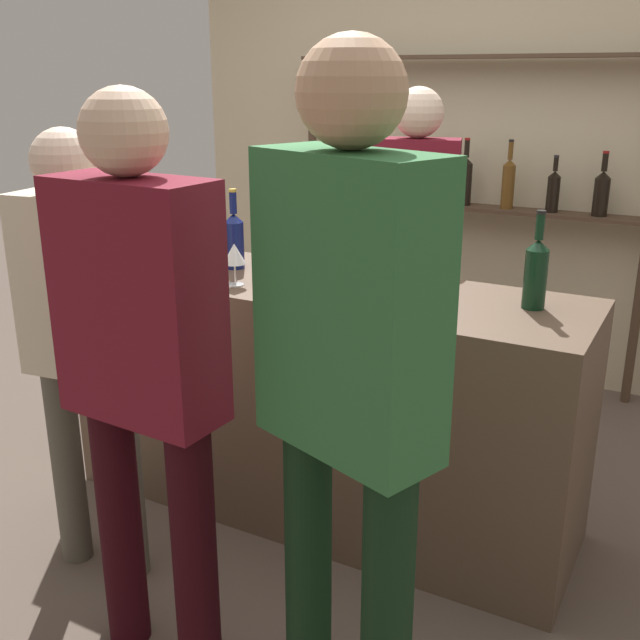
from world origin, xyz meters
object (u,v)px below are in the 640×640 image
Objects in this scene: counter_bottle_1 at (234,239)px; customer_right at (348,370)px; server_behind_counter at (414,238)px; customer_left at (81,325)px; ice_bucket at (191,240)px; wine_glass at (234,255)px; counter_bottle_0 at (371,261)px; counter_bottle_2 at (536,272)px; cork_jar at (398,285)px; customer_center at (142,356)px.

counter_bottle_1 is 1.44m from customer_right.
server_behind_counter reaches higher than customer_left.
ice_bucket is (-0.20, -0.03, -0.02)m from counter_bottle_1.
customer_left is (-0.24, -0.55, -0.15)m from wine_glass.
customer_left is (0.11, -0.75, -0.13)m from ice_bucket.
ice_bucket is 0.77m from customer_left.
counter_bottle_0 is at bearing -5.16° from server_behind_counter.
wine_glass is at bearing -167.08° from counter_bottle_2.
cork_jar is 0.10× the size of server_behind_counter.
customer_left is at bearing -113.60° from wine_glass.
server_behind_counter is (-0.30, 0.91, -0.04)m from cork_jar.
customer_left reaches higher than cork_jar.
cork_jar is at bearing -64.82° from customer_left.
counter_bottle_2 is 1.51× the size of ice_bucket.
cork_jar is 0.09× the size of customer_right.
ice_bucket is 1.03m from cork_jar.
counter_bottle_2 is at bearing 12.92° from wine_glass.
customer_center reaches higher than cork_jar.
counter_bottle_1 is at bearing 64.95° from customer_right.
counter_bottle_0 is 1.95× the size of wine_glass.
customer_left is at bearing -81.47° from ice_bucket.
counter_bottle_2 is at bearing 2.01° from ice_bucket.
cork_jar is at bearing 34.59° from customer_right.
counter_bottle_2 reaches higher than wine_glass.
customer_center reaches higher than counter_bottle_2.
server_behind_counter is 0.99× the size of customer_center.
counter_bottle_0 is at bearing -7.80° from counter_bottle_1.
customer_center is (-0.81, -1.05, -0.10)m from counter_bottle_2.
customer_right reaches higher than counter_bottle_2.
server_behind_counter is 1.07× the size of customer_left.
customer_right is at bearing -109.31° from customer_left.
cork_jar is (-0.40, -0.23, -0.05)m from counter_bottle_2.
server_behind_counter is 0.93× the size of customer_right.
wine_glass is 0.66m from cork_jar.
counter_bottle_1 is 1.21m from counter_bottle_2.
ice_bucket is 1.32× the size of cork_jar.
ice_bucket is 1.02m from server_behind_counter.
cork_jar is 0.10× the size of customer_center.
customer_right reaches higher than customer_left.
cork_jar is at bearing 1.00° from wine_glass.
wine_glass is 0.10× the size of customer_left.
counter_bottle_0 is 0.97× the size of counter_bottle_1.
ice_bucket is at bearing -172.55° from counter_bottle_1.
customer_center is (-0.26, -0.94, -0.09)m from counter_bottle_0.
counter_bottle_2 is 2.08× the size of wine_glass.
customer_left is at bearing -96.63° from counter_bottle_1.
customer_center is 0.63m from customer_right.
customer_left is (-0.74, -0.68, -0.16)m from counter_bottle_0.
wine_glass is 0.85m from customer_center.
counter_bottle_1 is at bearing 124.65° from wine_glass.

